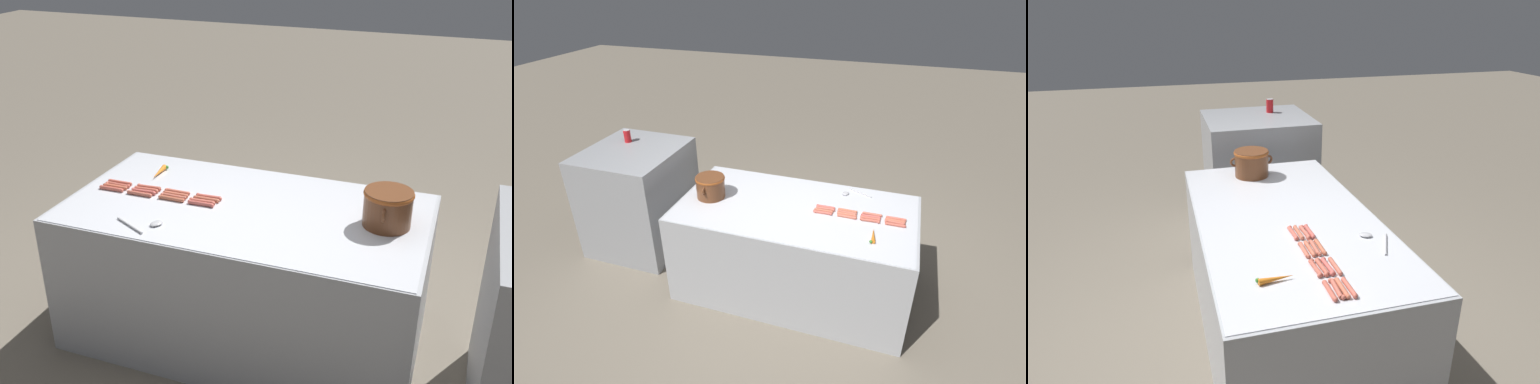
{
  "view_description": "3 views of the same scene",
  "coord_description": "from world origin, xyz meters",
  "views": [
    {
      "loc": [
        2.67,
        1.04,
        2.26
      ],
      "look_at": [
        -0.14,
        0.01,
        0.85
      ],
      "focal_mm": 42.0,
      "sensor_mm": 36.0,
      "label": 1
    },
    {
      "loc": [
        -2.8,
        -0.71,
        2.58
      ],
      "look_at": [
        0.07,
        0.25,
        0.89
      ],
      "focal_mm": 28.88,
      "sensor_mm": 36.0,
      "label": 2
    },
    {
      "loc": [
        -0.67,
        -2.38,
        2.0
      ],
      "look_at": [
        0.05,
        0.22,
        0.89
      ],
      "focal_mm": 32.65,
      "sensor_mm": 36.0,
      "label": 3
    }
  ],
  "objects": [
    {
      "name": "serving_spoon",
      "position": [
        0.37,
        -0.39,
        0.84
      ],
      "size": [
        0.16,
        0.26,
        0.02
      ],
      "color": "#B7B7BC",
      "rests_on": "griddle_counter"
    },
    {
      "name": "hot_dog_4",
      "position": [
        0.01,
        -0.78,
        0.84
      ],
      "size": [
        0.03,
        0.16,
        0.02
      ],
      "color": "#C6604D",
      "rests_on": "griddle_counter"
    },
    {
      "name": "ground_plane",
      "position": [
        0.0,
        0.0,
        0.0
      ],
      "size": [
        20.0,
        20.0,
        0.0
      ],
      "primitive_type": "plane",
      "color": "#756B5B"
    },
    {
      "name": "hot_dog_2",
      "position": [
        -0.02,
        -0.42,
        0.84
      ],
      "size": [
        0.03,
        0.16,
        0.02
      ],
      "color": "#CC654F",
      "rests_on": "griddle_counter"
    },
    {
      "name": "bean_pot",
      "position": [
        -0.05,
        0.74,
        0.93
      ],
      "size": [
        0.31,
        0.25,
        0.19
      ],
      "color": "brown",
      "rests_on": "griddle_counter"
    },
    {
      "name": "hot_dog_15",
      "position": [
        0.07,
        -0.23,
        0.84
      ],
      "size": [
        0.03,
        0.16,
        0.02
      ],
      "color": "#C85A50",
      "rests_on": "griddle_counter"
    },
    {
      "name": "hot_dog_7",
      "position": [
        0.01,
        -0.23,
        0.84
      ],
      "size": [
        0.02,
        0.16,
        0.02
      ],
      "color": "#C3654B",
      "rests_on": "griddle_counter"
    },
    {
      "name": "hot_dog_11",
      "position": [
        0.04,
        -0.24,
        0.84
      ],
      "size": [
        0.03,
        0.16,
        0.02
      ],
      "color": "#C86251",
      "rests_on": "griddle_counter"
    },
    {
      "name": "hot_dog_13",
      "position": [
        0.07,
        -0.61,
        0.84
      ],
      "size": [
        0.02,
        0.16,
        0.02
      ],
      "color": "#C4634E",
      "rests_on": "griddle_counter"
    },
    {
      "name": "hot_dog_14",
      "position": [
        0.07,
        -0.41,
        0.84
      ],
      "size": [
        0.02,
        0.16,
        0.02
      ],
      "color": "#C46547",
      "rests_on": "griddle_counter"
    },
    {
      "name": "hot_dog_10",
      "position": [
        0.04,
        -0.41,
        0.84
      ],
      "size": [
        0.03,
        0.16,
        0.02
      ],
      "color": "#C0634F",
      "rests_on": "griddle_counter"
    },
    {
      "name": "hot_dog_1",
      "position": [
        -0.02,
        -0.6,
        0.84
      ],
      "size": [
        0.03,
        0.16,
        0.02
      ],
      "color": "#C15A48",
      "rests_on": "griddle_counter"
    },
    {
      "name": "hot_dog_12",
      "position": [
        0.07,
        -0.79,
        0.84
      ],
      "size": [
        0.02,
        0.16,
        0.02
      ],
      "color": "#CE5E4D",
      "rests_on": "griddle_counter"
    },
    {
      "name": "hot_dog_5",
      "position": [
        0.01,
        -0.6,
        0.84
      ],
      "size": [
        0.03,
        0.16,
        0.02
      ],
      "color": "#C55E4B",
      "rests_on": "griddle_counter"
    },
    {
      "name": "hot_dog_9",
      "position": [
        0.04,
        -0.6,
        0.84
      ],
      "size": [
        0.03,
        0.16,
        0.02
      ],
      "color": "#C45951",
      "rests_on": "griddle_counter"
    },
    {
      "name": "carrot",
      "position": [
        -0.23,
        -0.64,
        0.84
      ],
      "size": [
        0.18,
        0.05,
        0.03
      ],
      "color": "orange",
      "rests_on": "griddle_counter"
    },
    {
      "name": "griddle_counter",
      "position": [
        0.0,
        0.0,
        0.41
      ],
      "size": [
        1.03,
        1.94,
        0.83
      ],
      "color": "#ADAFB5",
      "rests_on": "ground_plane"
    },
    {
      "name": "hot_dog_3",
      "position": [
        -0.02,
        -0.23,
        0.84
      ],
      "size": [
        0.03,
        0.16,
        0.02
      ],
      "color": "#CB5B4D",
      "rests_on": "griddle_counter"
    },
    {
      "name": "soda_can",
      "position": [
        0.35,
        1.81,
        1.1
      ],
      "size": [
        0.07,
        0.07,
        0.13
      ],
      "color": "red",
      "rests_on": "back_cabinet"
    },
    {
      "name": "hot_dog_8",
      "position": [
        0.04,
        -0.78,
        0.84
      ],
      "size": [
        0.02,
        0.16,
        0.02
      ],
      "color": "#CA664A",
      "rests_on": "griddle_counter"
    },
    {
      "name": "hot_dog_6",
      "position": [
        0.01,
        -0.41,
        0.84
      ],
      "size": [
        0.02,
        0.16,
        0.02
      ],
      "color": "#CC674C",
      "rests_on": "griddle_counter"
    },
    {
      "name": "hot_dog_0",
      "position": [
        -0.02,
        -0.79,
        0.84
      ],
      "size": [
        0.02,
        0.16,
        0.02
      ],
      "color": "#C35948",
      "rests_on": "griddle_counter"
    },
    {
      "name": "back_cabinet",
      "position": [
        0.2,
        1.67,
        0.52
      ],
      "size": [
        0.94,
        0.85,
        1.04
      ],
      "primitive_type": "cube",
      "color": "#939599",
      "rests_on": "ground_plane"
    }
  ]
}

